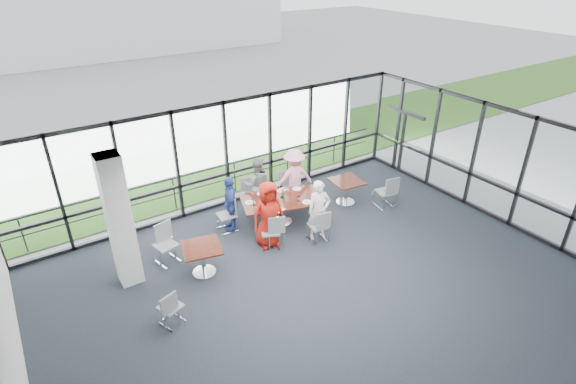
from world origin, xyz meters
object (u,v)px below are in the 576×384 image
diner_far_left (257,184)px  diner_far_right (294,177)px  structural_column (120,222)px  chair_main_nl (270,232)px  side_table_left (202,251)px  chair_main_end (226,215)px  chair_spare_r (385,192)px  diner_near_left (268,215)px  chair_spare_lb (166,245)px  main_table (282,202)px  chair_spare_la (170,307)px  chair_main_nr (318,226)px  diner_near_right (319,211)px  chair_main_fl (252,193)px  diner_end (230,203)px  side_table_right (347,184)px  chair_main_fr (291,188)px

diner_far_left → diner_far_right: (1.10, -0.30, 0.05)m
structural_column → chair_main_nl: 3.67m
structural_column → side_table_left: 1.95m
chair_main_end → chair_spare_r: size_ratio=0.97×
diner_near_left → chair_spare_r: (3.93, -0.22, -0.41)m
side_table_left → chair_spare_lb: 1.07m
main_table → side_table_left: size_ratio=2.37×
main_table → chair_spare_la: chair_spare_la is taller
chair_main_nr → diner_near_right: bearing=54.5°
chair_spare_lb → chair_spare_r: (6.43, -0.95, -0.00)m
diner_far_right → chair_main_fl: diner_far_right is taller
diner_near_right → structural_column: bearing=-175.9°
chair_main_nl → chair_spare_r: 3.97m
side_table_left → chair_main_nr: (3.09, -0.40, -0.19)m
main_table → diner_end: 1.44m
diner_end → chair_spare_lb: (-2.04, -0.50, -0.30)m
side_table_right → diner_near_left: 3.18m
chair_main_fl → diner_far_right: bearing=169.0°
side_table_right → chair_spare_r: (0.82, -0.82, -0.14)m
diner_far_right → chair_main_nr: 2.11m
diner_end → chair_main_end: size_ratio=1.66×
main_table → side_table_right: size_ratio=2.57×
structural_column → chair_main_nl: (3.42, -0.69, -1.13)m
diner_near_left → chair_main_end: size_ratio=1.89×
structural_column → diner_far_left: structural_column is taller
diner_far_right → diner_near_left: bearing=52.5°
structural_column → diner_far_right: size_ratio=1.80×
main_table → diner_far_left: bearing=120.5°
diner_near_right → main_table: bearing=124.1°
diner_near_left → chair_spare_r: size_ratio=1.84×
chair_main_fr → side_table_left: bearing=46.8°
side_table_left → chair_main_nr: 3.12m
chair_spare_r → main_table: bearing=174.0°
diner_far_right → chair_main_fl: size_ratio=2.05×
diner_far_right → chair_main_fl: bearing=-13.0°
chair_main_nr → chair_spare_la: chair_main_nr is taller
main_table → side_table_left: (-2.81, -0.89, -0.01)m
diner_far_right → chair_main_nr: size_ratio=1.97×
structural_column → chair_main_end: bearing=12.8°
diner_far_right → chair_main_end: (-2.37, -0.21, -0.41)m
diner_near_right → diner_end: diner_near_right is taller
side_table_left → diner_end: size_ratio=0.67×
chair_main_nl → chair_main_end: (-0.58, 1.34, 0.01)m
main_table → chair_spare_la: (-4.04, -2.05, -0.22)m
chair_main_fl → diner_end: bearing=50.6°
chair_spare_la → chair_spare_r: size_ratio=0.88×
chair_main_fl → chair_main_nr: bearing=117.6°
chair_spare_r → chair_spare_la: bearing=-159.8°
diner_far_left → side_table_left: bearing=62.3°
side_table_right → chair_main_fl: size_ratio=1.13×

